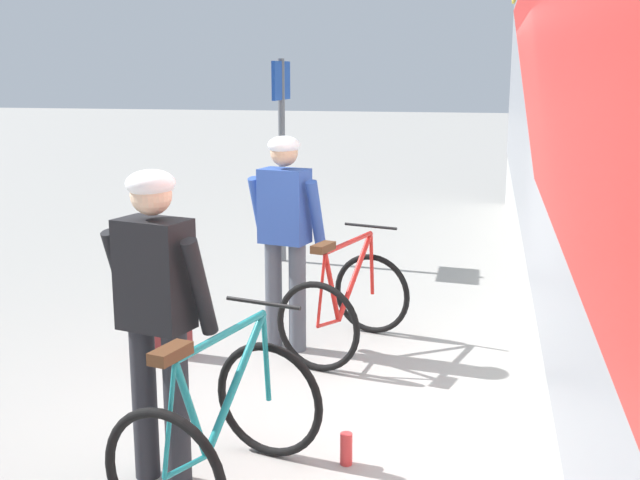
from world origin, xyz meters
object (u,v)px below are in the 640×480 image
at_px(bicycle_near_red, 346,304).
at_px(platform_sign_post, 282,126).
at_px(water_bottle_near_the_bikes, 346,449).
at_px(cyclist_near_in_blue, 285,224).
at_px(backpack_on_platform, 172,331).
at_px(cyclist_far_in_dark, 156,301).
at_px(bicycle_far_teal, 221,427).

xyz_separation_m(bicycle_near_red, platform_sign_post, (-1.31, 2.95, 1.22)).
bearing_deg(water_bottle_near_the_bikes, platform_sign_post, 108.81).
relative_size(cyclist_near_in_blue, backpack_on_platform, 4.40).
xyz_separation_m(bicycle_near_red, backpack_on_platform, (-1.36, -0.39, -0.20)).
bearing_deg(cyclist_near_in_blue, water_bottle_near_the_bikes, -65.59).
distance_m(cyclist_far_in_dark, water_bottle_near_the_bikes, 1.42).
xyz_separation_m(bicycle_far_teal, platform_sign_post, (-1.06, 5.34, 1.22)).
bearing_deg(bicycle_far_teal, water_bottle_near_the_bikes, 39.41).
relative_size(water_bottle_near_the_bikes, platform_sign_post, 0.08).
bearing_deg(backpack_on_platform, cyclist_near_in_blue, 27.47).
height_order(cyclist_far_in_dark, bicycle_far_teal, cyclist_far_in_dark).
xyz_separation_m(bicycle_far_teal, water_bottle_near_the_bikes, (0.59, 0.49, -0.31)).
bearing_deg(cyclist_far_in_dark, bicycle_far_teal, -13.83).
bearing_deg(cyclist_far_in_dark, bicycle_near_red, 74.60).
bearing_deg(bicycle_near_red, water_bottle_near_the_bikes, -79.78).
bearing_deg(bicycle_near_red, platform_sign_post, 113.94).
xyz_separation_m(cyclist_far_in_dark, bicycle_far_teal, (0.38, -0.09, -0.65)).
xyz_separation_m(cyclist_near_in_blue, bicycle_near_red, (0.50, 0.04, -0.65)).
distance_m(cyclist_far_in_dark, bicycle_near_red, 2.47).
height_order(cyclist_near_in_blue, bicycle_near_red, cyclist_near_in_blue).
xyz_separation_m(cyclist_far_in_dark, water_bottle_near_the_bikes, (0.97, 0.39, -0.96)).
relative_size(cyclist_near_in_blue, bicycle_far_teal, 1.46).
distance_m(cyclist_near_in_blue, bicycle_far_teal, 2.45).
relative_size(cyclist_far_in_dark, bicycle_far_teal, 1.46).
relative_size(bicycle_far_teal, water_bottle_near_the_bikes, 6.25).
distance_m(cyclist_far_in_dark, backpack_on_platform, 2.21).
height_order(cyclist_near_in_blue, platform_sign_post, platform_sign_post).
bearing_deg(cyclist_near_in_blue, backpack_on_platform, -158.03).
xyz_separation_m(cyclist_near_in_blue, bicycle_far_teal, (0.25, -2.34, -0.65)).
distance_m(bicycle_far_teal, platform_sign_post, 5.58).
height_order(cyclist_far_in_dark, platform_sign_post, platform_sign_post).
relative_size(bicycle_near_red, water_bottle_near_the_bikes, 6.32).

